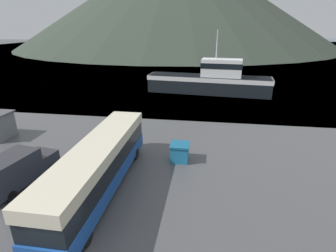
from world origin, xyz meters
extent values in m
plane|color=#475B6B|center=(0.00, 140.19, 0.00)|extent=(240.00, 240.00, 0.00)
cube|color=#194799|center=(-0.72, 5.91, 0.95)|extent=(2.45, 12.94, 1.01)
cube|color=black|center=(-0.72, 5.91, 2.03)|extent=(2.40, 12.69, 1.15)
cube|color=beige|center=(-0.72, 5.91, 2.97)|extent=(2.45, 12.94, 0.72)
cube|color=black|center=(-0.71, 12.40, 1.83)|extent=(2.13, 0.06, 1.56)
cylinder|color=black|center=(-1.77, 10.44, 0.45)|extent=(0.30, 0.90, 0.90)
cylinder|color=black|center=(0.35, 10.44, 0.45)|extent=(0.30, 0.90, 0.90)
cylinder|color=black|center=(-1.79, 1.39, 0.45)|extent=(0.30, 0.90, 0.90)
cylinder|color=black|center=(0.34, 1.38, 0.45)|extent=(0.30, 0.90, 0.90)
cube|color=#2D2D33|center=(-6.48, 4.97, 1.34)|extent=(2.56, 4.12, 1.99)
cube|color=#2D2D33|center=(-6.06, 7.70, 0.90)|extent=(2.22, 1.94, 1.09)
cube|color=black|center=(-6.18, 6.90, 1.79)|extent=(1.68, 0.32, 0.70)
cylinder|color=black|center=(-6.96, 7.61, 0.35)|extent=(0.33, 0.73, 0.70)
cylinder|color=black|center=(-5.22, 7.34, 0.35)|extent=(0.33, 0.73, 0.70)
cylinder|color=black|center=(-5.74, 3.97, 0.35)|extent=(0.33, 0.73, 0.70)
cube|color=black|center=(5.97, 34.23, 1.35)|extent=(19.43, 6.01, 2.70)
cube|color=white|center=(5.97, 34.23, 2.37)|extent=(19.62, 6.07, 0.68)
cube|color=white|center=(7.87, 34.03, 4.06)|extent=(6.38, 3.44, 2.70)
cube|color=black|center=(7.87, 34.03, 4.46)|extent=(6.51, 3.53, 0.81)
cylinder|color=#B2B2B7|center=(6.96, 34.13, 7.53)|extent=(0.20, 0.20, 4.24)
cube|color=teal|center=(3.93, 10.70, 0.65)|extent=(1.36, 1.38, 1.30)
cube|color=#1A5F86|center=(3.93, 10.70, 1.37)|extent=(1.49, 1.52, 0.14)
cube|color=#19234C|center=(11.63, 41.94, 0.46)|extent=(6.75, 6.56, 0.92)
cylinder|color=#4C4C51|center=(-2.45, 18.72, 0.20)|extent=(0.39, 0.39, 0.40)
sphere|color=#4C4C51|center=(-2.45, 18.72, 0.52)|extent=(0.45, 0.45, 0.45)
camera|label=1|loc=(5.79, -7.91, 10.07)|focal=28.00mm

